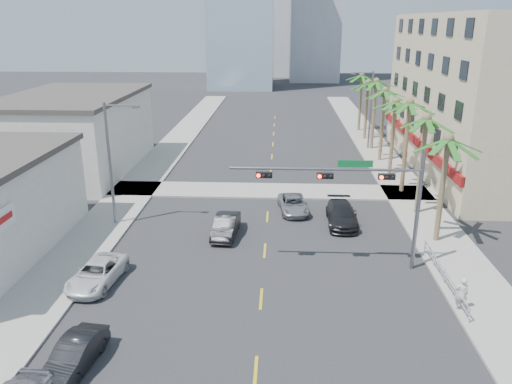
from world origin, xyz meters
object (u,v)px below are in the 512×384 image
car_parked_far (97,273)px  car_lane_left (226,226)px  car_lane_right (341,215)px  car_lane_center (293,204)px  traffic_signal_mast (364,189)px  car_parked_mid (75,355)px  pedestrian (462,294)px

car_parked_far → car_lane_left: bearing=54.1°
car_lane_right → car_lane_left: bearing=-162.8°
car_parked_far → car_lane_center: bearing=53.2°
car_lane_left → car_lane_center: 6.82m
traffic_signal_mast → car_parked_far: (-15.18, -2.77, -4.40)m
car_parked_far → car_parked_mid: bearing=-70.8°
car_lane_right → pedestrian: (4.80, -11.57, 0.31)m
car_lane_center → car_lane_right: bearing=-40.9°
car_lane_left → pedestrian: 15.95m
car_parked_mid → car_parked_far: 7.41m
traffic_signal_mast → pedestrian: bearing=-46.1°
car_lane_center → car_lane_left: bearing=-141.9°
traffic_signal_mast → car_parked_mid: (-13.58, -10.01, -4.40)m
pedestrian → car_lane_center: bearing=-56.6°
car_parked_far → car_lane_center: 16.56m
car_parked_far → car_lane_center: (11.40, 12.01, -0.03)m
car_parked_mid → car_lane_left: size_ratio=0.93×
car_parked_mid → car_lane_left: bearing=78.0°
car_parked_mid → car_lane_right: (13.30, 16.89, 0.08)m
car_parked_mid → car_lane_center: size_ratio=0.89×
car_parked_far → pedestrian: bearing=1.1°
car_parked_far → car_lane_right: size_ratio=0.93×
car_parked_mid → car_lane_center: car_parked_mid is taller
pedestrian → car_lane_left: bearing=-32.1°
car_lane_center → car_lane_right: size_ratio=0.88×
car_parked_mid → car_parked_far: (-1.60, 7.23, -0.00)m
car_parked_far → pedestrian: 19.80m
car_parked_mid → car_lane_right: 21.50m
car_lane_center → pedestrian: size_ratio=2.50×
car_lane_right → pedestrian: 12.53m
car_lane_left → traffic_signal_mast: bearing=-23.2°
car_lane_right → car_parked_far: bearing=-146.5°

